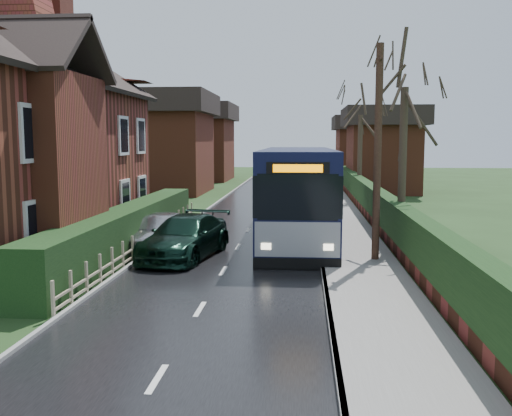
# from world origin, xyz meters

# --- Properties ---
(ground) EXTENTS (140.00, 140.00, 0.00)m
(ground) POSITION_xyz_m (0.00, 0.00, 0.00)
(ground) COLOR #26471E
(ground) RESTS_ON ground
(road) EXTENTS (6.00, 100.00, 0.02)m
(road) POSITION_xyz_m (0.00, 10.00, 0.01)
(road) COLOR black
(road) RESTS_ON ground
(pavement) EXTENTS (2.50, 100.00, 0.14)m
(pavement) POSITION_xyz_m (4.25, 10.00, 0.07)
(pavement) COLOR slate
(pavement) RESTS_ON ground
(kerb_right) EXTENTS (0.12, 100.00, 0.14)m
(kerb_right) POSITION_xyz_m (3.05, 10.00, 0.07)
(kerb_right) COLOR gray
(kerb_right) RESTS_ON ground
(kerb_left) EXTENTS (0.12, 100.00, 0.10)m
(kerb_left) POSITION_xyz_m (-3.05, 10.00, 0.05)
(kerb_left) COLOR gray
(kerb_left) RESTS_ON ground
(front_hedge) EXTENTS (1.20, 16.00, 1.60)m
(front_hedge) POSITION_xyz_m (-3.90, 5.00, 0.80)
(front_hedge) COLOR black
(front_hedge) RESTS_ON ground
(picket_fence) EXTENTS (0.10, 16.00, 0.90)m
(picket_fence) POSITION_xyz_m (-3.15, 5.00, 0.45)
(picket_fence) COLOR tan
(picket_fence) RESTS_ON ground
(right_wall_hedge) EXTENTS (0.60, 50.00, 1.80)m
(right_wall_hedge) POSITION_xyz_m (5.80, 10.00, 1.02)
(right_wall_hedge) COLOR brown
(right_wall_hedge) RESTS_ON ground
(bus) EXTENTS (2.87, 12.08, 3.66)m
(bus) POSITION_xyz_m (2.20, 8.23, 1.82)
(bus) COLOR black
(bus) RESTS_ON ground
(car_silver) EXTENTS (2.34, 4.43, 1.44)m
(car_silver) POSITION_xyz_m (-2.80, 5.10, 0.72)
(car_silver) COLOR silver
(car_silver) RESTS_ON ground
(car_green) EXTENTS (2.86, 5.22, 1.43)m
(car_green) POSITION_xyz_m (-1.60, 4.00, 0.72)
(car_green) COLOR black
(car_green) RESTS_ON ground
(car_distant) EXTENTS (1.54, 3.63, 1.17)m
(car_distant) POSITION_xyz_m (2.00, 34.25, 0.58)
(car_distant) COLOR black
(car_distant) RESTS_ON ground
(bus_stop_sign) EXTENTS (0.22, 0.40, 2.78)m
(bus_stop_sign) POSITION_xyz_m (3.20, 6.00, 1.83)
(bus_stop_sign) COLOR slate
(bus_stop_sign) RESTS_ON ground
(telegraph_pole) EXTENTS (0.24, 0.91, 7.06)m
(telegraph_pole) POSITION_xyz_m (4.80, 3.63, 3.57)
(telegraph_pole) COLOR #301F15
(telegraph_pole) RESTS_ON ground
(tree_right_near) EXTENTS (3.90, 3.90, 8.42)m
(tree_right_near) POSITION_xyz_m (6.00, 6.00, 6.29)
(tree_right_near) COLOR #34291F
(tree_right_near) RESTS_ON ground
(tree_right_far) EXTENTS (4.15, 4.15, 8.01)m
(tree_right_far) POSITION_xyz_m (6.00, 21.83, 5.99)
(tree_right_far) COLOR #362920
(tree_right_far) RESTS_ON ground
(tree_house_side) EXTENTS (4.43, 4.43, 10.06)m
(tree_house_side) POSITION_xyz_m (-11.36, 18.00, 7.51)
(tree_house_side) COLOR #3B3023
(tree_house_side) RESTS_ON ground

